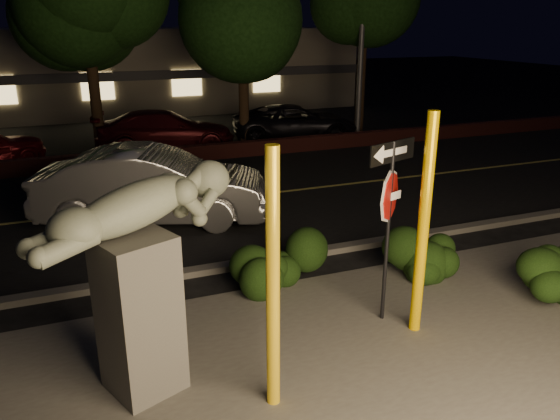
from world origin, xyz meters
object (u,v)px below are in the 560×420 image
object	(u,v)px
yellow_pole_left	(273,284)
signpost	(390,197)
sculpture	(138,264)
silver_sedan	(153,186)
yellow_pole_right	(423,227)
parked_car_dark	(295,122)
parked_car_darkred	(165,130)

from	to	relation	value
yellow_pole_left	signpost	xyz separation A→B (m)	(2.24, 1.20, 0.40)
sculpture	silver_sedan	size ratio (longest dim) A/B	0.53
yellow_pole_right	silver_sedan	world-z (taller)	yellow_pole_right
parked_car_dark	signpost	bearing A→B (deg)	174.04
yellow_pole_right	parked_car_dark	xyz separation A→B (m)	(3.74, 13.34, -0.96)
silver_sedan	parked_car_dark	world-z (taller)	silver_sedan
yellow_pole_right	parked_car_dark	distance (m)	13.89
yellow_pole_right	signpost	world-z (taller)	yellow_pole_right
yellow_pole_left	sculpture	world-z (taller)	yellow_pole_left
yellow_pole_right	sculpture	distance (m)	3.86
sculpture	parked_car_darkred	bearing A→B (deg)	56.87
sculpture	parked_car_darkred	size ratio (longest dim) A/B	0.57
signpost	silver_sedan	world-z (taller)	signpost
signpost	silver_sedan	distance (m)	6.31
parked_car_dark	parked_car_darkred	bearing A→B (deg)	101.32
yellow_pole_left	parked_car_darkred	world-z (taller)	yellow_pole_left
yellow_pole_left	yellow_pole_right	xyz separation A→B (m)	(2.53, 0.77, 0.05)
signpost	parked_car_dark	distance (m)	13.58
yellow_pole_left	yellow_pole_right	world-z (taller)	yellow_pole_right
sculpture	silver_sedan	bearing A→B (deg)	58.06
yellow_pole_left	silver_sedan	world-z (taller)	yellow_pole_left
signpost	parked_car_darkred	world-z (taller)	signpost
yellow_pole_left	sculpture	distance (m)	1.60
silver_sedan	yellow_pole_right	bearing A→B (deg)	-135.94
yellow_pole_left	silver_sedan	distance (m)	6.92
signpost	sculpture	distance (m)	3.60
parked_car_darkred	parked_car_dark	bearing A→B (deg)	-81.35
yellow_pole_right	signpost	distance (m)	0.63
signpost	parked_car_darkred	distance (m)	13.01
sculpture	parked_car_darkred	world-z (taller)	sculpture
parked_car_darkred	yellow_pole_left	bearing A→B (deg)	-176.57
signpost	parked_car_dark	xyz separation A→B (m)	(4.03, 12.91, -1.31)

